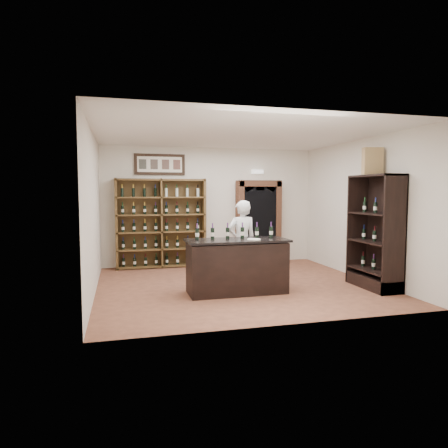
% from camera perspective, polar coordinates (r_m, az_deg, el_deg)
% --- Properties ---
extents(floor, '(5.50, 5.50, 0.00)m').
position_cam_1_polar(floor, '(8.14, 2.01, -8.68)').
color(floor, brown).
rests_on(floor, ground).
extents(ceiling, '(5.50, 5.50, 0.00)m').
position_cam_1_polar(ceiling, '(8.01, 2.07, 12.71)').
color(ceiling, white).
rests_on(ceiling, wall_back).
extents(wall_back, '(5.50, 0.04, 3.00)m').
position_cam_1_polar(wall_back, '(10.35, -1.92, 2.55)').
color(wall_back, beige).
rests_on(wall_back, ground).
extents(wall_left, '(0.04, 5.00, 3.00)m').
position_cam_1_polar(wall_left, '(7.62, -18.20, 1.59)').
color(wall_left, beige).
rests_on(wall_left, ground).
extents(wall_right, '(0.04, 5.00, 3.00)m').
position_cam_1_polar(wall_right, '(9.11, 18.87, 2.03)').
color(wall_right, beige).
rests_on(wall_right, ground).
extents(wine_shelf, '(2.20, 0.38, 2.20)m').
position_cam_1_polar(wine_shelf, '(10.01, -8.99, 0.13)').
color(wine_shelf, brown).
rests_on(wine_shelf, ground).
extents(framed_picture, '(1.25, 0.04, 0.52)m').
position_cam_1_polar(framed_picture, '(10.13, -9.17, 8.39)').
color(framed_picture, black).
rests_on(framed_picture, wall_back).
extents(arched_doorway, '(1.17, 0.35, 2.17)m').
position_cam_1_polar(arched_doorway, '(10.55, 4.93, 0.61)').
color(arched_doorway, black).
rests_on(arched_doorway, ground).
extents(emergency_light, '(0.30, 0.10, 0.10)m').
position_cam_1_polar(emergency_light, '(10.63, 4.81, 7.45)').
color(emergency_light, white).
rests_on(emergency_light, wall_back).
extents(tasting_counter, '(1.88, 0.78, 1.00)m').
position_cam_1_polar(tasting_counter, '(7.42, 1.86, -6.08)').
color(tasting_counter, black).
rests_on(tasting_counter, ground).
extents(counter_bottle_0, '(0.07, 0.07, 0.30)m').
position_cam_1_polar(counter_bottle_0, '(7.30, -3.86, -1.41)').
color(counter_bottle_0, black).
rests_on(counter_bottle_0, tasting_counter).
extents(counter_bottle_1, '(0.07, 0.07, 0.30)m').
position_cam_1_polar(counter_bottle_1, '(7.35, -1.65, -1.35)').
color(counter_bottle_1, black).
rests_on(counter_bottle_1, tasting_counter).
extents(counter_bottle_2, '(0.07, 0.07, 0.30)m').
position_cam_1_polar(counter_bottle_2, '(7.42, 0.52, -1.29)').
color(counter_bottle_2, black).
rests_on(counter_bottle_2, tasting_counter).
extents(counter_bottle_3, '(0.07, 0.07, 0.30)m').
position_cam_1_polar(counter_bottle_3, '(7.50, 2.64, -1.24)').
color(counter_bottle_3, black).
rests_on(counter_bottle_3, tasting_counter).
extents(counter_bottle_4, '(0.07, 0.07, 0.30)m').
position_cam_1_polar(counter_bottle_4, '(7.59, 4.72, -1.18)').
color(counter_bottle_4, black).
rests_on(counter_bottle_4, tasting_counter).
extents(counter_bottle_5, '(0.07, 0.07, 0.30)m').
position_cam_1_polar(counter_bottle_5, '(7.69, 6.74, -1.12)').
color(counter_bottle_5, black).
rests_on(counter_bottle_5, tasting_counter).
extents(side_cabinet, '(0.48, 1.20, 2.20)m').
position_cam_1_polar(side_cabinet, '(8.31, 20.85, -3.42)').
color(side_cabinet, black).
rests_on(side_cabinet, ground).
extents(shopkeeper, '(0.65, 0.46, 1.70)m').
position_cam_1_polar(shopkeeper, '(8.27, 2.55, -2.50)').
color(shopkeeper, white).
rests_on(shopkeeper, ground).
extents(plate, '(0.25, 0.25, 0.02)m').
position_cam_1_polar(plate, '(7.26, 4.30, -2.21)').
color(plate, white).
rests_on(plate, tasting_counter).
extents(wine_crate, '(0.40, 0.22, 0.53)m').
position_cam_1_polar(wine_crate, '(8.37, 20.44, 8.39)').
color(wine_crate, tan).
rests_on(wine_crate, side_cabinet).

